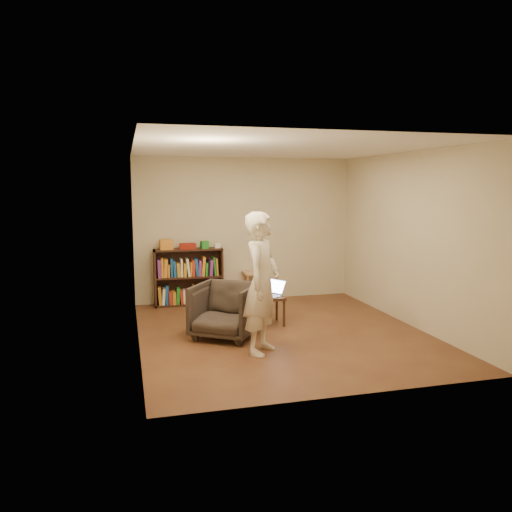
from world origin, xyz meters
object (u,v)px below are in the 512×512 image
object	(u,v)px
armchair	(225,310)
person	(262,283)
bookshelf	(189,280)
stool	(254,278)
laptop	(271,292)
side_table	(269,301)

from	to	relation	value
armchair	person	world-z (taller)	person
bookshelf	stool	distance (m)	1.18
bookshelf	laptop	size ratio (longest dim) A/B	2.48
laptop	stool	bearing A→B (deg)	143.10
stool	laptop	bearing A→B (deg)	-94.37
stool	side_table	distance (m)	1.56
side_table	person	bearing A→B (deg)	-110.03
bookshelf	side_table	distance (m)	1.91
armchair	person	size ratio (longest dim) A/B	0.47
bookshelf	armchair	bearing A→B (deg)	-83.33
stool	armchair	distance (m)	2.23
side_table	person	world-z (taller)	person
bookshelf	stool	xyz separation A→B (m)	(1.18, -0.06, 0.00)
bookshelf	side_table	world-z (taller)	bookshelf
side_table	laptop	bearing A→B (deg)	24.13
laptop	person	bearing A→B (deg)	-54.18
bookshelf	person	world-z (taller)	person
stool	laptop	size ratio (longest dim) A/B	1.13
side_table	bookshelf	bearing A→B (deg)	122.10
laptop	side_table	bearing A→B (deg)	-98.40
side_table	laptop	size ratio (longest dim) A/B	0.91
stool	person	distance (m)	2.88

